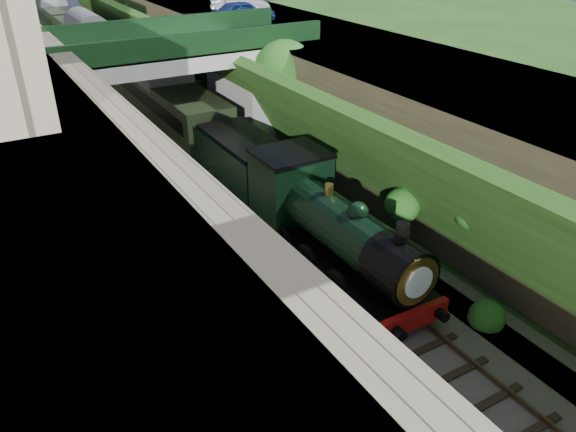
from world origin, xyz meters
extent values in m
cube|color=#473F38|center=(0.00, 20.00, 0.10)|extent=(10.00, 90.00, 0.20)
cube|color=#756B56|center=(-5.50, 20.00, 3.50)|extent=(1.00, 90.00, 7.00)
cube|color=#262628|center=(9.50, 20.00, 3.12)|extent=(8.00, 90.00, 6.25)
cube|color=#1E4714|center=(5.00, 20.00, 2.70)|extent=(4.02, 90.00, 6.36)
sphere|color=#194C14|center=(5.06, 5.64, 3.00)|extent=(1.22, 1.22, 1.22)
sphere|color=#194C14|center=(4.53, 8.67, 2.13)|extent=(1.47, 1.47, 1.47)
sphere|color=#194C14|center=(5.82, 10.26, 4.24)|extent=(1.27, 1.27, 1.27)
sphere|color=#194C14|center=(5.54, 14.38, 3.78)|extent=(1.23, 1.23, 1.23)
sphere|color=#194C14|center=(4.14, 16.07, 1.50)|extent=(1.99, 1.99, 1.99)
sphere|color=#194C14|center=(3.99, 20.31, 1.26)|extent=(1.47, 1.47, 1.47)
sphere|color=#194C14|center=(5.15, 22.52, 3.14)|extent=(2.17, 2.17, 2.17)
sphere|color=#194C14|center=(5.89, 25.40, 4.35)|extent=(1.64, 1.64, 1.64)
sphere|color=#194C14|center=(4.14, 29.61, 1.50)|extent=(2.06, 2.06, 2.06)
sphere|color=#194C14|center=(3.96, 32.38, 1.21)|extent=(1.94, 1.94, 1.94)
sphere|color=#194C14|center=(4.64, 34.68, 2.31)|extent=(1.64, 1.64, 1.64)
sphere|color=#194C14|center=(6.04, 37.61, 4.59)|extent=(2.38, 2.38, 2.38)
sphere|color=#194C14|center=(4.38, 40.31, 1.90)|extent=(2.27, 2.27, 2.27)
sphere|color=#194C14|center=(5.00, 44.71, 2.90)|extent=(1.70, 1.70, 1.70)
sphere|color=#194C14|center=(3.59, 47.87, 0.61)|extent=(1.69, 1.69, 1.69)
sphere|color=#194C14|center=(5.84, 49.47, 4.27)|extent=(1.93, 1.93, 1.93)
sphere|color=#194C14|center=(5.91, 52.80, 4.38)|extent=(1.45, 1.45, 1.45)
sphere|color=#194C14|center=(4.53, 56.32, 2.14)|extent=(1.27, 1.27, 1.27)
sphere|color=#194C14|center=(4.55, 62.26, 2.17)|extent=(1.57, 1.57, 1.57)
cube|color=black|center=(-2.00, 20.00, 0.24)|extent=(2.50, 90.00, 0.07)
cube|color=brown|center=(-2.72, 20.00, 0.33)|extent=(0.08, 90.00, 0.14)
cube|color=brown|center=(-1.28, 20.00, 0.33)|extent=(0.08, 90.00, 0.14)
cube|color=black|center=(1.20, 20.00, 0.24)|extent=(2.50, 90.00, 0.07)
cube|color=brown|center=(0.48, 20.00, 0.33)|extent=(0.08, 90.00, 0.14)
cube|color=brown|center=(1.92, 20.00, 0.33)|extent=(0.08, 90.00, 0.14)
cube|color=gray|center=(0.50, 24.00, 5.70)|extent=(16.00, 6.00, 0.90)
cube|color=black|center=(0.50, 21.15, 6.65)|extent=(16.00, 0.30, 1.20)
cube|color=black|center=(0.50, 26.85, 6.65)|extent=(16.00, 0.30, 1.20)
cube|color=gray|center=(-5.50, 24.00, 2.85)|extent=(1.40, 6.40, 5.70)
cube|color=gray|center=(5.20, 24.00, 2.85)|extent=(2.40, 6.40, 5.70)
cylinder|color=black|center=(5.80, 20.34, 2.20)|extent=(0.30, 0.30, 4.40)
sphere|color=#194C14|center=(5.80, 20.34, 4.80)|extent=(3.60, 3.60, 3.60)
sphere|color=#194C14|center=(6.30, 21.14, 4.20)|extent=(2.40, 2.40, 2.40)
imported|color=navy|center=(7.09, 27.85, 6.96)|extent=(4.18, 1.74, 1.42)
imported|color=#B7B5BB|center=(8.55, 31.37, 6.93)|extent=(4.35, 2.63, 1.35)
cube|color=black|center=(1.20, 8.09, 0.50)|extent=(2.40, 8.40, 0.60)
cube|color=black|center=(1.20, 9.09, 1.05)|extent=(2.70, 10.00, 0.35)
cube|color=maroon|center=(1.20, 3.99, 0.95)|extent=(2.70, 0.25, 0.70)
cylinder|color=black|center=(1.20, 8.29, 2.35)|extent=(1.90, 5.60, 1.90)
cylinder|color=black|center=(1.20, 4.99, 2.35)|extent=(1.96, 1.80, 1.96)
cylinder|color=white|center=(1.20, 4.01, 2.35)|extent=(1.10, 0.05, 1.10)
cylinder|color=black|center=(1.20, 4.99, 3.55)|extent=(0.44, 0.44, 0.90)
sphere|color=black|center=(1.20, 7.29, 3.35)|extent=(0.76, 0.76, 0.76)
cylinder|color=#A57F33|center=(1.20, 9.09, 3.45)|extent=(0.32, 0.32, 0.50)
cube|color=black|center=(1.20, 11.89, 2.50)|extent=(2.75, 2.40, 2.80)
cube|color=black|center=(1.20, 11.89, 3.95)|extent=(2.85, 2.50, 0.15)
cube|color=black|center=(-0.05, 5.49, 0.85)|extent=(0.60, 1.40, 0.90)
cube|color=black|center=(2.45, 5.49, 0.85)|extent=(0.60, 1.40, 0.90)
cube|color=black|center=(1.20, 16.29, 0.45)|extent=(2.30, 6.00, 0.50)
cube|color=black|center=(1.20, 16.29, 0.70)|extent=(2.60, 6.00, 0.50)
cube|color=black|center=(1.20, 16.29, 1.90)|extent=(2.70, 6.00, 2.40)
cube|color=black|center=(1.20, 16.29, 3.15)|extent=(2.50, 5.60, 0.20)
cube|color=black|center=(1.20, 28.89, 0.40)|extent=(2.30, 17.00, 0.40)
cube|color=black|center=(1.20, 28.89, 0.65)|extent=(2.50, 17.00, 0.50)
cube|color=black|center=(1.20, 28.89, 2.15)|extent=(2.80, 18.00, 2.70)
cube|color=slate|center=(1.20, 28.89, 3.65)|extent=(2.90, 18.00, 0.50)
cube|color=black|center=(1.20, 47.69, 0.40)|extent=(2.30, 17.00, 0.40)
cube|color=black|center=(1.20, 47.69, 0.65)|extent=(2.50, 17.00, 0.50)
cube|color=black|center=(1.20, 47.69, 2.15)|extent=(2.80, 18.00, 2.70)
cube|color=slate|center=(1.20, 47.69, 3.65)|extent=(2.90, 18.00, 0.50)
cube|color=black|center=(1.20, 66.49, 0.40)|extent=(2.30, 17.00, 0.40)
cube|color=black|center=(1.20, 66.49, 0.65)|extent=(2.50, 17.00, 0.50)
cube|color=black|center=(1.20, 66.49, 2.15)|extent=(2.80, 18.00, 2.70)
cube|color=slate|center=(1.20, 66.49, 3.65)|extent=(2.90, 18.00, 0.50)
camera|label=1|loc=(-9.59, -6.37, 12.46)|focal=35.00mm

